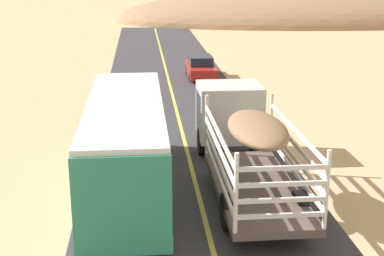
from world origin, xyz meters
The scene contains 4 objects.
livestock_truck centered at (1.68, 11.07, 1.79)m, with size 2.53×9.70×3.02m.
bus centered at (-2.39, 9.55, 1.75)m, with size 2.54×10.00×3.21m.
car_far centered at (2.25, 29.09, 0.69)m, with size 1.80×4.40×1.46m.
distant_hill centered at (23.09, 67.18, 0.00)m, with size 56.59×25.46×9.15m, color #957553.
Camera 1 is at (-1.84, -8.18, 7.59)m, focal length 51.83 mm.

